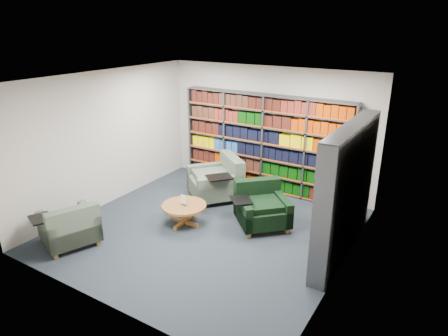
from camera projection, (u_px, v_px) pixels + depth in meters
The scene contains 7 objects.
room_shell at pixel (206, 159), 7.05m from camera, with size 5.02×5.02×2.82m.
bookshelf_back at pixel (264, 143), 9.02m from camera, with size 4.00×0.28×2.20m.
bookshelf_right at pixel (347, 191), 6.48m from camera, with size 0.28×2.50×2.20m.
chair_teal_left at pixel (219, 182), 8.78m from camera, with size 1.45×1.45×0.94m.
chair_green_right at pixel (261, 208), 7.65m from camera, with size 1.28×1.28×0.83m.
chair_teal_front at pixel (70, 228), 6.91m from camera, with size 1.14×1.18×0.80m.
coffee_table at pixel (184, 209), 7.64m from camera, with size 0.86×0.86×0.60m.
Camera 1 is at (3.76, -5.52, 3.69)m, focal length 32.00 mm.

